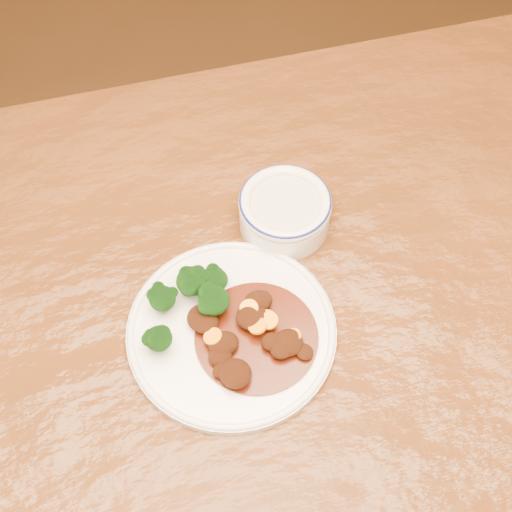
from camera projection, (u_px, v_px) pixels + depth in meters
name	position (u px, v px, depth m)	size (l,w,h in m)	color
dining_table	(252.00, 386.00, 0.85)	(1.59, 1.07, 0.75)	#54290E
dinner_plate	(232.00, 331.00, 0.79)	(0.23, 0.23, 0.01)	white
broccoli_florets	(191.00, 298.00, 0.78)	(0.11, 0.09, 0.04)	#72924B
mince_stew	(246.00, 337.00, 0.77)	(0.14, 0.14, 0.02)	#491407
dip_bowl	(285.00, 210.00, 0.85)	(0.11, 0.11, 0.05)	white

